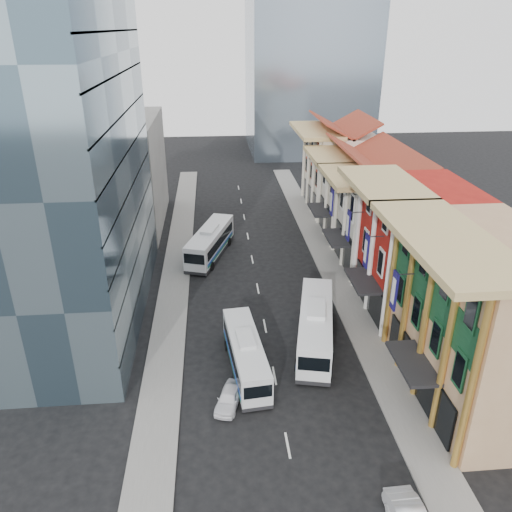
{
  "coord_description": "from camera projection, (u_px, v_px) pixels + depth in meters",
  "views": [
    {
      "loc": [
        -4.11,
        -22.54,
        24.35
      ],
      "look_at": [
        -0.3,
        20.6,
        4.31
      ],
      "focal_mm": 35.0,
      "sensor_mm": 36.0,
      "label": 1
    }
  ],
  "objects": [
    {
      "name": "shophouse_cream_far",
      "position": [
        340.0,
        171.0,
        71.32
      ],
      "size": [
        8.0,
        12.0,
        11.0
      ],
      "primitive_type": "cube",
      "color": "beige",
      "rests_on": "ground"
    },
    {
      "name": "bus_right",
      "position": [
        315.0,
        326.0,
        41.17
      ],
      "size": [
        5.08,
        11.72,
        3.66
      ],
      "primitive_type": null,
      "rotation": [
        0.0,
        0.0,
        -0.22
      ],
      "color": "white",
      "rests_on": "ground"
    },
    {
      "name": "sidewalk_right",
      "position": [
        340.0,
        284.0,
        51.46
      ],
      "size": [
        3.0,
        90.0,
        0.15
      ],
      "primitive_type": "cube",
      "color": "slate",
      "rests_on": "ground"
    },
    {
      "name": "sidewalk_left",
      "position": [
        174.0,
        291.0,
        50.1
      ],
      "size": [
        3.0,
        90.0,
        0.15
      ],
      "primitive_type": "cube",
      "color": "slate",
      "rests_on": "ground"
    },
    {
      "name": "shophouse_cream_near",
      "position": [
        383.0,
        223.0,
        53.9
      ],
      "size": [
        8.0,
        9.0,
        10.0
      ],
      "primitive_type": "cube",
      "color": "beige",
      "rests_on": "ground"
    },
    {
      "name": "bus_left_far",
      "position": [
        210.0,
        242.0,
        57.28
      ],
      "size": [
        5.91,
        11.4,
        3.57
      ],
      "primitive_type": null,
      "rotation": [
        0.0,
        0.0,
        -0.31
      ],
      "color": "silver",
      "rests_on": "ground"
    },
    {
      "name": "ground",
      "position": [
        290.0,
        457.0,
        30.92
      ],
      "size": [
        200.0,
        200.0,
        0.0
      ],
      "primitive_type": "plane",
      "color": "black",
      "rests_on": "ground"
    },
    {
      "name": "bus_left_near",
      "position": [
        246.0,
        354.0,
        38.11
      ],
      "size": [
        3.26,
        9.88,
        3.11
      ],
      "primitive_type": null,
      "rotation": [
        0.0,
        0.0,
        0.1
      ],
      "color": "silver",
      "rests_on": "ground"
    },
    {
      "name": "shophouse_tan",
      "position": [
        484.0,
        321.0,
        34.04
      ],
      "size": [
        8.0,
        14.0,
        12.0
      ],
      "primitive_type": "cube",
      "color": "tan",
      "rests_on": "ground"
    },
    {
      "name": "shophouse_cream_mid",
      "position": [
        360.0,
        197.0,
        62.04
      ],
      "size": [
        8.0,
        9.0,
        10.0
      ],
      "primitive_type": "cube",
      "color": "beige",
      "rests_on": "ground"
    },
    {
      "name": "shophouse_red",
      "position": [
        418.0,
        250.0,
        44.89
      ],
      "size": [
        8.0,
        10.0,
        12.0
      ],
      "primitive_type": "cube",
      "color": "#A31A12",
      "rests_on": "ground"
    },
    {
      "name": "office_block_far",
      "position": [
        121.0,
        173.0,
        64.68
      ],
      "size": [
        10.0,
        18.0,
        14.0
      ],
      "primitive_type": "cube",
      "color": "gray",
      "rests_on": "ground"
    },
    {
      "name": "office_tower",
      "position": [
        53.0,
        152.0,
        40.45
      ],
      "size": [
        12.0,
        26.0,
        30.0
      ],
      "primitive_type": "cube",
      "color": "#435B6B",
      "rests_on": "ground"
    },
    {
      "name": "sedan_left",
      "position": [
        229.0,
        398.0,
        34.99
      ],
      "size": [
        2.5,
        3.91,
        1.24
      ],
      "primitive_type": "imported",
      "rotation": [
        0.0,
        0.0,
        -0.31
      ],
      "color": "white",
      "rests_on": "ground"
    }
  ]
}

